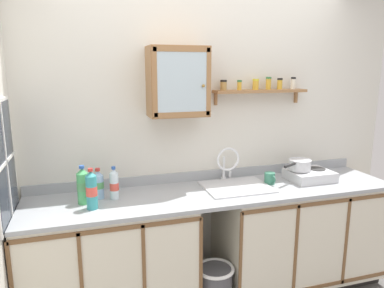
{
  "coord_description": "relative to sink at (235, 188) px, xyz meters",
  "views": [
    {
      "loc": [
        -0.97,
        -2.06,
        1.85
      ],
      "look_at": [
        -0.18,
        0.55,
        1.28
      ],
      "focal_mm": 33.36,
      "sensor_mm": 36.0,
      "label": 1
    }
  ],
  "objects": [
    {
      "name": "back_wall",
      "position": [
        -0.16,
        0.29,
        0.37
      ],
      "size": [
        3.55,
        0.07,
        2.55
      ],
      "color": "silver",
      "rests_on": "ground"
    },
    {
      "name": "lower_cabinet_run",
      "position": [
        -1.01,
        -0.04,
        -0.46
      ],
      "size": [
        1.23,
        0.63,
        0.89
      ],
      "color": "black",
      "rests_on": "ground"
    },
    {
      "name": "lower_cabinet_run_right",
      "position": [
        0.59,
        -0.04,
        -0.46
      ],
      "size": [
        1.42,
        0.63,
        0.89
      ],
      "color": "black",
      "rests_on": "ground"
    },
    {
      "name": "countertop",
      "position": [
        -0.16,
        -0.04,
        -0.01
      ],
      "size": [
        2.91,
        0.66,
        0.03
      ],
      "primitive_type": "cube",
      "color": "#9EA3A8",
      "rests_on": "lower_cabinet_run"
    },
    {
      "name": "backsplash",
      "position": [
        -0.16,
        0.26,
        0.05
      ],
      "size": [
        2.91,
        0.02,
        0.08
      ],
      "primitive_type": "cube",
      "color": "#9EA3A8",
      "rests_on": "countertop"
    },
    {
      "name": "sink",
      "position": [
        0.0,
        0.0,
        0.0
      ],
      "size": [
        0.52,
        0.46,
        0.41
      ],
      "color": "silver",
      "rests_on": "countertop"
    },
    {
      "name": "hot_plate_stove",
      "position": [
        0.68,
        -0.02,
        0.05
      ],
      "size": [
        0.36,
        0.3,
        0.09
      ],
      "color": "silver",
      "rests_on": "countertop"
    },
    {
      "name": "saucepan",
      "position": [
        0.59,
        0.0,
        0.15
      ],
      "size": [
        0.31,
        0.22,
        0.09
      ],
      "color": "silver",
      "rests_on": "hot_plate_stove"
    },
    {
      "name": "bottle_water_clear_0",
      "position": [
        -0.96,
        0.01,
        0.12
      ],
      "size": [
        0.07,
        0.07,
        0.25
      ],
      "color": "silver",
      "rests_on": "countertop"
    },
    {
      "name": "bottle_detergent_teal_1",
      "position": [
        -1.12,
        -0.14,
        0.14
      ],
      "size": [
        0.08,
        0.08,
        0.29
      ],
      "color": "teal",
      "rests_on": "countertop"
    },
    {
      "name": "bottle_soda_green_2",
      "position": [
        -1.17,
        -0.02,
        0.14
      ],
      "size": [
        0.08,
        0.08,
        0.28
      ],
      "color": "#4CB266",
      "rests_on": "countertop"
    },
    {
      "name": "bottle_water_blue_3",
      "position": [
        -1.07,
        0.06,
        0.11
      ],
      "size": [
        0.08,
        0.08,
        0.23
      ],
      "color": "#8CB7E0",
      "rests_on": "countertop"
    },
    {
      "name": "mug",
      "position": [
        0.3,
        -0.01,
        0.05
      ],
      "size": [
        0.09,
        0.13,
        0.1
      ],
      "color": "#337259",
      "rests_on": "countertop"
    },
    {
      "name": "wall_cabinet",
      "position": [
        -0.43,
        0.14,
        0.84
      ],
      "size": [
        0.45,
        0.28,
        0.53
      ],
      "color": "#996B42"
    },
    {
      "name": "spice_shelf",
      "position": [
        0.3,
        0.2,
        0.77
      ],
      "size": [
        0.82,
        0.14,
        0.23
      ],
      "color": "#996B42"
    },
    {
      "name": "window",
      "position": [
        -1.63,
        -0.12,
        0.37
      ],
      "size": [
        0.03,
        0.58,
        0.78
      ],
      "color": "#262D38"
    }
  ]
}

